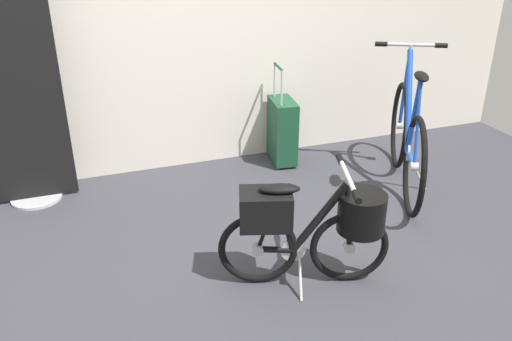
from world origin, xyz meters
TOP-DOWN VIEW (x-y plane):
  - ground_plane at (0.00, 0.00)m, footprint 6.08×6.08m
  - floor_banner_stand at (-1.20, 1.44)m, footprint 0.60×0.36m
  - folding_bike_foreground at (0.29, -0.13)m, footprint 0.92×0.52m
  - display_bike_left at (1.45, 0.72)m, footprint 0.75×1.36m
  - rolling_suitcase at (0.75, 1.46)m, footprint 0.23×0.38m

SIDE VIEW (x-z plane):
  - ground_plane at x=0.00m, z-range 0.00..0.00m
  - rolling_suitcase at x=0.75m, z-range -0.13..0.70m
  - folding_bike_foreground at x=0.29m, z-range 0.03..0.71m
  - display_bike_left at x=1.45m, z-range -0.13..0.91m
  - floor_banner_stand at x=-1.20m, z-range -0.09..1.69m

